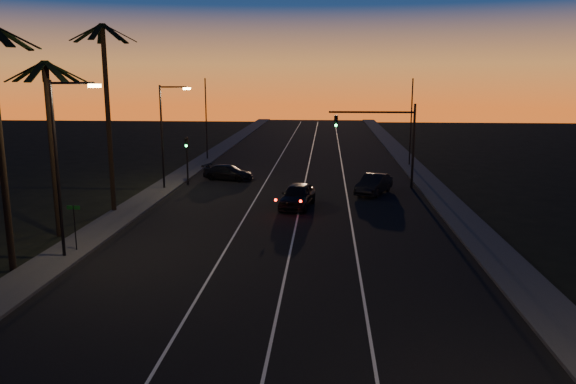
# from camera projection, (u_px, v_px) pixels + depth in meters

# --- Properties ---
(road) EXTENTS (20.00, 170.00, 0.01)m
(road) POSITION_uv_depth(u_px,v_px,m) (291.00, 215.00, 37.82)
(road) COLOR black
(road) RESTS_ON ground
(sidewalk_left) EXTENTS (2.40, 170.00, 0.16)m
(sidewalk_left) POSITION_uv_depth(u_px,v_px,m) (128.00, 211.00, 38.56)
(sidewalk_left) COLOR #323330
(sidewalk_left) RESTS_ON ground
(sidewalk_right) EXTENTS (2.40, 170.00, 0.16)m
(sidewalk_right) POSITION_uv_depth(u_px,v_px,m) (460.00, 217.00, 37.05)
(sidewalk_right) COLOR #323330
(sidewalk_right) RESTS_ON ground
(lane_stripe_left) EXTENTS (0.12, 160.00, 0.01)m
(lane_stripe_left) POSITION_uv_depth(u_px,v_px,m) (247.00, 214.00, 38.02)
(lane_stripe_left) COLOR silver
(lane_stripe_left) RESTS_ON road
(lane_stripe_mid) EXTENTS (0.12, 160.00, 0.01)m
(lane_stripe_mid) POSITION_uv_depth(u_px,v_px,m) (298.00, 215.00, 37.78)
(lane_stripe_mid) COLOR silver
(lane_stripe_mid) RESTS_ON road
(lane_stripe_right) EXTENTS (0.12, 160.00, 0.01)m
(lane_stripe_right) POSITION_uv_depth(u_px,v_px,m) (350.00, 216.00, 37.55)
(lane_stripe_right) COLOR silver
(lane_stripe_right) RESTS_ON road
(palm_mid) EXTENTS (4.25, 4.16, 10.03)m
(palm_mid) POSITION_uv_depth(u_px,v_px,m) (50.00, 129.00, 31.59)
(palm_mid) COLOR black
(palm_mid) RESTS_ON ground
(palm_far) EXTENTS (4.25, 4.16, 12.53)m
(palm_far) POSITION_uv_depth(u_px,v_px,m) (107.00, 100.00, 37.11)
(palm_far) COLOR black
(palm_far) RESTS_ON ground
(streetlight_left_near) EXTENTS (2.55, 0.26, 9.00)m
(streetlight_left_near) POSITION_uv_depth(u_px,v_px,m) (62.00, 156.00, 27.70)
(streetlight_left_near) COLOR black
(streetlight_left_near) RESTS_ON ground
(streetlight_left_far) EXTENTS (2.55, 0.26, 8.50)m
(streetlight_left_far) POSITION_uv_depth(u_px,v_px,m) (165.00, 128.00, 45.34)
(streetlight_left_far) COLOR black
(streetlight_left_far) RESTS_ON ground
(street_sign) EXTENTS (0.70, 0.06, 2.60)m
(street_sign) POSITION_uv_depth(u_px,v_px,m) (75.00, 222.00, 29.42)
(street_sign) COLOR black
(street_sign) RESTS_ON ground
(signal_mast) EXTENTS (7.10, 0.41, 7.00)m
(signal_mast) POSITION_uv_depth(u_px,v_px,m) (385.00, 131.00, 46.14)
(signal_mast) COLOR black
(signal_mast) RESTS_ON ground
(signal_post) EXTENTS (0.28, 0.37, 4.20)m
(signal_post) POSITION_uv_depth(u_px,v_px,m) (187.00, 152.00, 47.64)
(signal_post) COLOR black
(signal_post) RESTS_ON ground
(far_pole_left) EXTENTS (0.14, 0.14, 9.00)m
(far_pole_left) POSITION_uv_depth(u_px,v_px,m) (206.00, 120.00, 62.09)
(far_pole_left) COLOR black
(far_pole_left) RESTS_ON ground
(far_pole_right) EXTENTS (0.14, 0.14, 9.00)m
(far_pole_right) POSITION_uv_depth(u_px,v_px,m) (411.00, 123.00, 57.67)
(far_pole_right) COLOR black
(far_pole_right) RESTS_ON ground
(lead_car) EXTENTS (2.78, 5.77, 1.70)m
(lead_car) POSITION_uv_depth(u_px,v_px,m) (297.00, 196.00, 39.89)
(lead_car) COLOR black
(lead_car) RESTS_ON road
(right_car) EXTENTS (3.39, 4.97, 1.55)m
(right_car) POSITION_uv_depth(u_px,v_px,m) (374.00, 184.00, 44.50)
(right_car) COLOR black
(right_car) RESTS_ON road
(cross_car) EXTENTS (4.96, 3.08, 1.34)m
(cross_car) POSITION_uv_depth(u_px,v_px,m) (228.00, 172.00, 50.58)
(cross_car) COLOR black
(cross_car) RESTS_ON road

